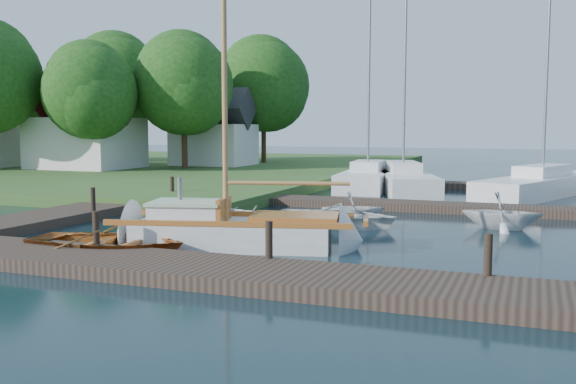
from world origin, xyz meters
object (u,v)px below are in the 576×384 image
(mooring_post_4, at_px, (93,199))
(dinghy, at_px, (107,238))
(marina_boat_0, at_px, (368,177))
(mooring_post_2, at_px, (269,240))
(tender_c, at_px, (335,214))
(tree_7, at_px, (264,85))
(marina_boat_1, at_px, (403,179))
(mooring_post_1, at_px, (96,228))
(tree_2, at_px, (91,91))
(tender_a, at_px, (246,214))
(mooring_post_3, at_px, (488,255))
(tree_5, at_px, (11,96))
(house_a, at_px, (86,129))
(tender_b, at_px, (353,205))
(sailboat, at_px, (240,234))
(house_c, at_px, (214,135))
(tree_3, at_px, (184,84))
(mooring_post_5, at_px, (172,186))
(marina_boat_3, at_px, (542,183))
(tender_d, at_px, (502,209))
(tree_4, at_px, (116,82))

(mooring_post_4, bearing_deg, dinghy, -48.94)
(marina_boat_0, bearing_deg, mooring_post_2, -178.01)
(tender_c, distance_m, tree_7, 28.34)
(marina_boat_1, bearing_deg, mooring_post_1, 150.26)
(tender_c, distance_m, tree_2, 23.25)
(tender_a, xyz_separation_m, tree_2, (-16.19, 13.09, 4.90))
(mooring_post_3, bearing_deg, tree_7, 120.10)
(tree_2, height_order, tree_5, tree_5)
(house_a, xyz_separation_m, tree_5, (-10.00, 4.05, 2.46))
(tender_c, height_order, tree_2, tree_2)
(dinghy, xyz_separation_m, tender_a, (1.09, 5.66, -0.06))
(tender_b, bearing_deg, tree_5, 41.40)
(sailboat, relative_size, tender_a, 2.91)
(tender_a, bearing_deg, tree_5, 80.20)
(house_c, xyz_separation_m, tree_3, (0.00, -3.95, 3.23))
(tender_b, bearing_deg, marina_boat_1, -17.10)
(mooring_post_4, distance_m, tree_7, 27.09)
(dinghy, relative_size, marina_boat_1, 0.41)
(mooring_post_5, bearing_deg, mooring_post_3, -37.57)
(tree_5, bearing_deg, marina_boat_1, -10.92)
(mooring_post_3, height_order, house_c, house_c)
(tree_5, bearing_deg, marina_boat_3, -9.92)
(mooring_post_4, height_order, tender_d, tender_d)
(mooring_post_2, height_order, tree_4, tree_4)
(tender_d, bearing_deg, marina_boat_0, 31.50)
(mooring_post_5, distance_m, tender_d, 13.03)
(mooring_post_5, height_order, tender_d, tender_d)
(mooring_post_1, bearing_deg, tree_2, 128.21)
(sailboat, height_order, marina_boat_1, marina_boat_1)
(sailboat, height_order, tree_7, tree_7)
(tender_b, bearing_deg, tender_c, 152.08)
(sailboat, relative_size, tree_5, 1.21)
(mooring_post_1, bearing_deg, tender_d, 41.86)
(dinghy, xyz_separation_m, tender_d, (8.77, 7.64, 0.21))
(tree_3, bearing_deg, mooring_post_1, -64.49)
(sailboat, height_order, tree_2, sailboat)
(house_a, bearing_deg, mooring_post_5, -40.24)
(house_c, height_order, tree_4, tree_4)
(tree_3, bearing_deg, mooring_post_3, -49.05)
(tender_b, xyz_separation_m, tree_3, (-15.18, 15.14, 5.27))
(house_a, relative_size, tree_5, 0.78)
(tree_7, bearing_deg, dinghy, -73.53)
(mooring_post_2, relative_size, sailboat, 0.08)
(mooring_post_4, xyz_separation_m, marina_boat_3, (14.09, 13.56, -0.12))
(mooring_post_3, relative_size, tender_d, 0.34)
(tender_d, bearing_deg, tree_7, 37.38)
(tree_7, bearing_deg, house_c, -116.31)
(sailboat, xyz_separation_m, marina_boat_3, (7.40, 16.22, 0.23))
(tender_c, xyz_separation_m, marina_boat_0, (-2.16, 12.75, 0.16))
(mooring_post_5, height_order, house_a, house_a)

